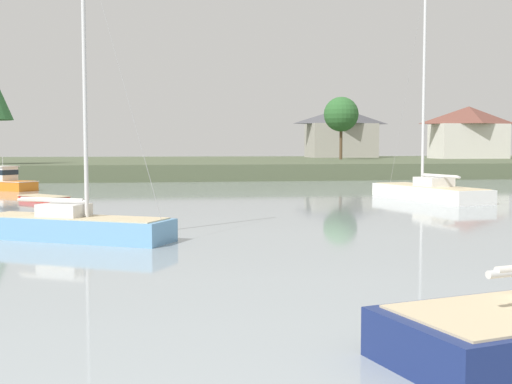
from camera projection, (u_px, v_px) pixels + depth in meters
far_shore_bank at (121, 166)px, 93.50m from camera, size 240.17×59.22×1.72m
sailboat_white at (429, 195)px, 43.73m from camera, size 4.76×10.13×15.35m
sailboat_skyblue at (73, 233)px, 24.77m from camera, size 7.78×5.48×11.93m
dinghy_red at (44, 199)px, 42.13m from camera, size 3.64×3.78×0.54m
mooring_buoy_yellow at (404, 187)px, 56.68m from camera, size 0.47×0.47×0.53m
shore_tree_center_right at (341, 114)px, 94.38m from camera, size 5.00×5.00×9.00m
cottage_near_water at (468, 132)px, 102.53m from camera, size 11.77×6.58×8.12m
cottage_eastern at (341, 132)px, 113.45m from camera, size 12.12×7.90×8.46m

